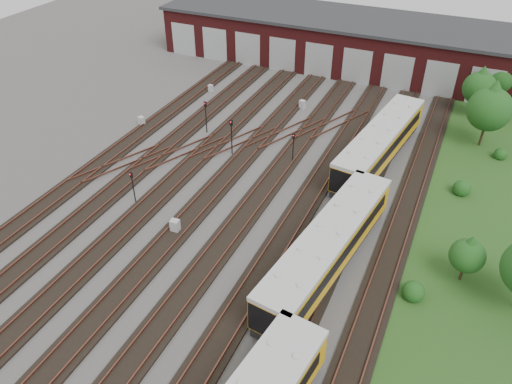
% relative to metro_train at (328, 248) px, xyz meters
% --- Properties ---
extents(ground, '(120.00, 120.00, 0.00)m').
position_rel_metro_train_xyz_m(ground, '(-10.00, -0.43, -2.05)').
color(ground, '#44423F').
rests_on(ground, ground).
extents(track_network, '(30.40, 70.00, 0.33)m').
position_rel_metro_train_xyz_m(track_network, '(-10.17, 0.16, -1.94)').
color(track_network, black).
rests_on(track_network, ground).
extents(maintenance_shed, '(51.00, 12.50, 6.35)m').
position_rel_metro_train_xyz_m(maintenance_shed, '(-10.01, 39.54, 1.16)').
color(maintenance_shed, '#541516').
rests_on(maintenance_shed, ground).
extents(grass_verge, '(8.00, 55.00, 0.05)m').
position_rel_metro_train_xyz_m(grass_verge, '(9.00, 9.57, -2.02)').
color(grass_verge, '#264617').
rests_on(grass_verge, ground).
extents(metro_train, '(5.13, 48.46, 3.35)m').
position_rel_metro_train_xyz_m(metro_train, '(0.00, 0.00, 0.00)').
color(metro_train, black).
rests_on(metro_train, ground).
extents(signal_mast_0, '(0.28, 0.27, 3.15)m').
position_rel_metro_train_xyz_m(signal_mast_0, '(-17.22, 0.95, -0.03)').
color(signal_mast_0, black).
rests_on(signal_mast_0, ground).
extents(signal_mast_1, '(0.27, 0.26, 3.53)m').
position_rel_metro_train_xyz_m(signal_mast_1, '(-17.82, 14.50, 0.20)').
color(signal_mast_1, black).
rests_on(signal_mast_1, ground).
extents(signal_mast_2, '(0.29, 0.27, 3.73)m').
position_rel_metro_train_xyz_m(signal_mast_2, '(-13.40, 11.65, 0.33)').
color(signal_mast_2, black).
rests_on(signal_mast_2, ground).
extents(signal_mast_3, '(0.25, 0.23, 2.97)m').
position_rel_metro_train_xyz_m(signal_mast_3, '(-7.50, 12.90, -0.14)').
color(signal_mast_3, black).
rests_on(signal_mast_3, ground).
extents(relay_cabinet_0, '(0.73, 0.67, 1.01)m').
position_rel_metro_train_xyz_m(relay_cabinet_0, '(-25.00, 12.97, -1.54)').
color(relay_cabinet_0, '#B8B9BD').
rests_on(relay_cabinet_0, ground).
extents(relay_cabinet_1, '(0.58, 0.50, 0.88)m').
position_rel_metro_train_xyz_m(relay_cabinet_1, '(-22.42, 23.77, -1.60)').
color(relay_cabinet_1, '#B8B9BD').
rests_on(relay_cabinet_1, ground).
extents(relay_cabinet_2, '(0.71, 0.60, 1.14)m').
position_rel_metro_train_xyz_m(relay_cabinet_2, '(-12.12, -0.86, -1.48)').
color(relay_cabinet_2, '#B8B9BD').
rests_on(relay_cabinet_2, ground).
extents(relay_cabinet_3, '(0.74, 0.67, 1.04)m').
position_rel_metro_train_xyz_m(relay_cabinet_3, '(-10.58, 23.97, -1.53)').
color(relay_cabinet_3, '#B8B9BD').
rests_on(relay_cabinet_3, ground).
extents(relay_cabinet_4, '(0.71, 0.64, 1.00)m').
position_rel_metro_train_xyz_m(relay_cabinet_4, '(-2.93, 14.20, -1.54)').
color(relay_cabinet_4, '#B8B9BD').
rests_on(relay_cabinet_4, ground).
extents(tree_0, '(3.27, 3.27, 5.41)m').
position_rel_metro_train_xyz_m(tree_0, '(9.44, 34.57, 1.43)').
color(tree_0, '#2F2515').
rests_on(tree_0, ground).
extents(tree_1, '(3.54, 3.54, 5.86)m').
position_rel_metro_train_xyz_m(tree_1, '(7.39, 30.19, 1.72)').
color(tree_1, '#2F2515').
rests_on(tree_1, ground).
extents(tree_2, '(4.27, 4.27, 7.07)m').
position_rel_metro_train_xyz_m(tree_2, '(8.67, 23.49, 2.50)').
color(tree_2, '#2F2515').
rests_on(tree_2, ground).
extents(tree_3, '(2.43, 2.43, 4.02)m').
position_rel_metro_train_xyz_m(tree_3, '(8.95, 2.94, 0.53)').
color(tree_3, '#2F2515').
rests_on(tree_3, ground).
extents(bush_0, '(1.52, 1.52, 1.52)m').
position_rel_metro_train_xyz_m(bush_0, '(6.19, -0.13, -1.29)').
color(bush_0, '#174915').
rests_on(bush_0, ground).
extents(bush_1, '(1.51, 1.51, 1.51)m').
position_rel_metro_train_xyz_m(bush_1, '(7.85, 13.92, -1.29)').
color(bush_1, '#174915').
rests_on(bush_1, ground).
extents(bush_2, '(1.23, 1.23, 1.23)m').
position_rel_metro_train_xyz_m(bush_2, '(10.66, 21.66, -1.43)').
color(bush_2, '#174915').
rests_on(bush_2, ground).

